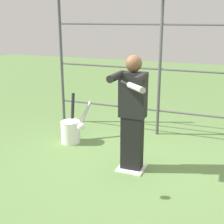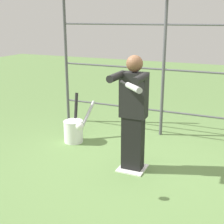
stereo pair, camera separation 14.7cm
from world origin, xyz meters
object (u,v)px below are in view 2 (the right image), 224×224
(batter, at_px, (133,111))
(bat_bucket, at_px, (74,130))
(baseball_bat_swinging, at_px, (132,87))
(softball_in_flight, at_px, (80,126))

(batter, bearing_deg, bat_bucket, -24.27)
(batter, xyz_separation_m, bat_bucket, (1.38, -0.62, -0.71))
(bat_bucket, bearing_deg, baseball_bat_swinging, 138.23)
(baseball_bat_swinging, distance_m, softball_in_flight, 0.82)
(batter, height_order, bat_bucket, batter)
(batter, relative_size, softball_in_flight, 18.02)
(baseball_bat_swinging, bearing_deg, softball_in_flight, 8.61)
(softball_in_flight, bearing_deg, baseball_bat_swinging, -171.39)
(softball_in_flight, relative_size, bat_bucket, 0.11)
(baseball_bat_swinging, bearing_deg, bat_bucket, -41.77)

